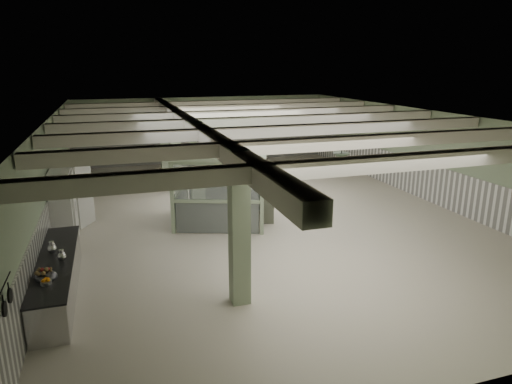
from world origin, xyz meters
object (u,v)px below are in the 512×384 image
object	(u,v)px
walkin_cooler	(65,201)
prep_counter	(58,276)
filing_cabinet	(268,204)
guard_booth	(221,174)

from	to	relation	value
walkin_cooler	prep_counter	bearing A→B (deg)	-88.86
prep_counter	walkin_cooler	xyz separation A→B (m)	(-0.08, 4.21, 0.67)
prep_counter	filing_cabinet	distance (m)	7.37
guard_booth	filing_cabinet	xyz separation A→B (m)	(1.55, -0.47, -1.08)
walkin_cooler	guard_booth	xyz separation A→B (m)	(5.04, -0.27, 0.59)
prep_counter	filing_cabinet	xyz separation A→B (m)	(6.50, 3.47, 0.18)
walkin_cooler	guard_booth	size ratio (longest dim) A/B	0.64
guard_booth	filing_cabinet	size ratio (longest dim) A/B	3.02
walkin_cooler	filing_cabinet	xyz separation A→B (m)	(6.59, -0.74, -0.49)
guard_booth	filing_cabinet	distance (m)	1.94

